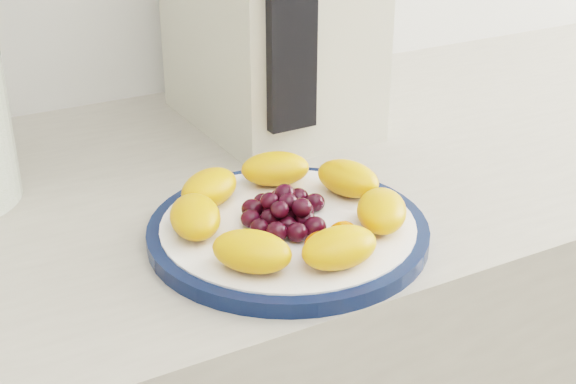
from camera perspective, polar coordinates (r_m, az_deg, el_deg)
plate_rim at (r=0.77m, az=0.00°, el=-2.82°), size 0.27×0.27×0.01m
plate_face at (r=0.77m, az=0.00°, el=-2.76°), size 0.25×0.25×0.02m
appliance_panel at (r=0.88m, az=0.21°, el=12.11°), size 0.06×0.02×0.25m
fruit_plate at (r=0.76m, az=-0.00°, el=-1.22°), size 0.24×0.23×0.03m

